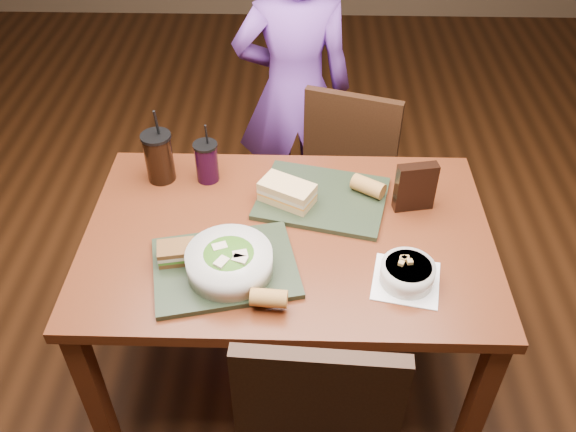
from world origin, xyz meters
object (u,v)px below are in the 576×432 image
object	(u,v)px
sandwich_far	(287,192)
baguette_near	(269,298)
cup_berry	(207,162)
chip_bag	(415,187)
dining_table	(288,253)
chair_far	(347,165)
salad_bowl	(229,261)
tray_near	(225,268)
soup_bowl	(407,273)
baguette_far	(368,186)
sandwich_near	(177,253)
diner	(294,93)
cup_cola	(159,157)
tray_far	(322,198)

from	to	relation	value
sandwich_far	baguette_near	xyz separation A→B (m)	(-0.04, -0.45, -0.01)
cup_berry	chip_bag	xyz separation A→B (m)	(0.70, -0.14, 0.01)
dining_table	baguette_near	size ratio (longest dim) A/B	12.68
chair_far	cup_berry	xyz separation A→B (m)	(-0.53, -0.44, 0.33)
cup_berry	salad_bowl	bearing A→B (deg)	-75.06
tray_near	soup_bowl	xyz separation A→B (m)	(0.54, -0.03, 0.03)
baguette_far	sandwich_near	bearing A→B (deg)	-150.78
baguette_far	diner	bearing A→B (deg)	109.23
diner	chip_bag	distance (m)	0.91
tray_near	baguette_far	distance (m)	0.57
chip_bag	chair_far	bearing A→B (deg)	96.13
dining_table	chip_bag	size ratio (longest dim) A/B	7.57
baguette_near	chip_bag	world-z (taller)	chip_bag
dining_table	salad_bowl	bearing A→B (deg)	-130.81
tray_near	sandwich_near	size ratio (longest dim) A/B	3.41
sandwich_far	cup_berry	distance (m)	0.31
baguette_near	chip_bag	bearing A→B (deg)	44.78
cup_berry	chair_far	bearing A→B (deg)	40.23
baguette_near	cup_cola	xyz separation A→B (m)	(-0.41, 0.59, 0.05)
tray_near	sandwich_far	bearing A→B (deg)	60.11
tray_far	sandwich_near	distance (m)	0.54
dining_table	baguette_far	bearing A→B (deg)	35.12
dining_table	baguette_far	distance (m)	0.35
sandwich_near	sandwich_far	bearing A→B (deg)	41.39
tray_near	baguette_far	world-z (taller)	baguette_far
baguette_near	soup_bowl	bearing A→B (deg)	16.02
tray_far	soup_bowl	xyz separation A→B (m)	(0.24, -0.37, 0.03)
sandwich_near	baguette_far	distance (m)	0.68
soup_bowl	sandwich_near	size ratio (longest dim) A/B	1.82
chair_far	sandwich_far	distance (m)	0.70
tray_near	chip_bag	bearing A→B (deg)	27.22
cup_cola	cup_berry	xyz separation A→B (m)	(0.16, 0.00, -0.02)
tray_far	cup_berry	bearing A→B (deg)	164.79
baguette_near	cup_cola	size ratio (longest dim) A/B	0.36
sandwich_near	salad_bowl	bearing A→B (deg)	-15.81
salad_bowl	sandwich_far	distance (m)	0.37
sandwich_far	cup_berry	xyz separation A→B (m)	(-0.28, 0.14, 0.02)
tray_far	sandwich_far	size ratio (longest dim) A/B	2.08
diner	dining_table	bearing A→B (deg)	84.38
diner	cup_berry	bearing A→B (deg)	61.04
sandwich_near	baguette_near	bearing A→B (deg)	-31.04
cup_cola	baguette_near	bearing A→B (deg)	-55.27
tray_far	sandwich_near	size ratio (longest dim) A/B	3.41
cup_berry	diner	bearing A→B (deg)	66.61
baguette_near	baguette_far	bearing A→B (deg)	58.35
salad_bowl	cup_cola	bearing A→B (deg)	121.77
dining_table	baguette_far	xyz separation A→B (m)	(0.27, 0.19, 0.14)
soup_bowl	baguette_near	bearing A→B (deg)	-163.98
tray_far	baguette_near	size ratio (longest dim) A/B	4.10
dining_table	tray_near	world-z (taller)	tray_near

